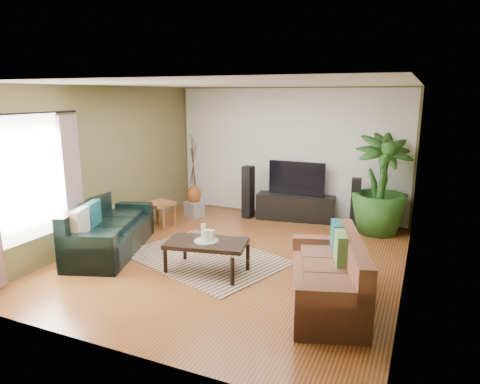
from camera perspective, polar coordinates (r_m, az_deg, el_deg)
The scene contains 27 objects.
floor at distance 6.88m, azimuth -0.68°, elevation -8.90°, with size 5.50×5.50×0.00m, color #955326.
ceiling at distance 6.38m, azimuth -0.74°, elevation 14.21°, with size 5.50×5.50×0.00m, color white.
wall_back at distance 9.04m, azimuth 6.52°, elevation 5.19°, with size 5.00×5.00×0.00m, color brown.
wall_front at distance 4.22m, azimuth -16.34°, elevation -4.29°, with size 5.00×5.00×0.00m, color brown.
wall_left at distance 7.85m, azimuth -17.61°, elevation 3.48°, with size 5.50×5.50×0.00m, color brown.
wall_right at distance 5.94m, azimuth 21.84°, elevation 0.25°, with size 5.50×5.50×0.00m, color brown.
backwall_panel at distance 9.03m, azimuth 6.51°, elevation 5.18°, with size 4.90×4.90×0.00m, color white.
window_pane at distance 6.73m, azimuth -26.44°, elevation 1.65°, with size 1.80×1.80×0.00m, color white.
curtain_far at distance 7.23m, azimuth -21.48°, elevation 0.80°, with size 0.08×0.35×2.20m, color gray.
curtain_rod at distance 6.59m, azimuth -26.95°, elevation 9.31°, with size 0.03×0.03×1.90m, color black.
sofa_left at distance 7.36m, azimuth -16.89°, elevation -4.48°, with size 2.01×0.86×0.85m, color black.
sofa_right at distance 5.44m, azimuth 11.48°, elevation -10.43°, with size 1.80×0.81×0.85m, color brown.
area_rug at distance 6.93m, azimuth -4.60°, elevation -8.72°, with size 2.39×1.69×0.01m, color tan.
coffee_table at distance 6.34m, azimuth -4.46°, elevation -8.59°, with size 1.16×0.63×0.47m, color black.
candle_tray at distance 6.25m, azimuth -4.50°, elevation -6.51°, with size 0.36×0.36×0.02m, color #969691.
candle_tall at distance 6.27m, azimuth -4.87°, elevation -5.29°, with size 0.07×0.07×0.23m, color #F4EBCE.
candle_mid at distance 6.17m, azimuth -4.36°, elevation -5.83°, with size 0.07×0.07×0.18m, color #EEE8C9.
candle_short at distance 6.25m, azimuth -3.68°, elevation -5.73°, with size 0.07×0.07×0.15m, color beige.
tv_stand at distance 8.95m, azimuth 7.44°, elevation -2.01°, with size 1.59×0.48×0.53m, color black.
television at distance 8.81m, azimuth 7.56°, elevation 1.84°, with size 1.17×0.06×0.69m, color black.
speaker_left at distance 8.95m, azimuth 1.09°, elevation -0.02°, with size 0.20×0.22×1.10m, color black.
speaker_right at distance 8.51m, azimuth 15.13°, elevation -1.51°, with size 0.18×0.20×1.00m, color black.
potted_plant at distance 8.29m, azimuth 18.23°, elevation 0.96°, with size 1.04×1.04×1.86m, color #24521B.
plant_pot at distance 8.48m, azimuth 17.85°, elevation -4.31°, with size 0.34×0.34×0.27m, color black.
pedestal at distance 9.19m, azimuth -6.11°, elevation -2.24°, with size 0.32×0.32×0.32m, color gray.
vase at distance 9.11m, azimuth -6.16°, elevation -0.37°, with size 0.30×0.30×0.41m, color brown.
side_table at distance 8.53m, azimuth -10.58°, elevation -2.96°, with size 0.48×0.48×0.50m, color brown.
Camera 1 is at (2.63, -5.81, 2.57)m, focal length 32.00 mm.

